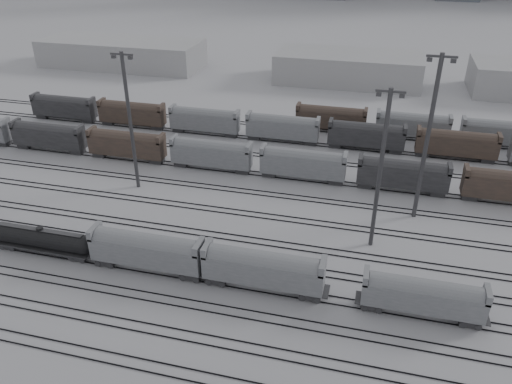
% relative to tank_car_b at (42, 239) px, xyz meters
% --- Properties ---
extents(ground, '(900.00, 900.00, 0.00)m').
position_rel_tank_car_b_xyz_m(ground, '(22.91, -1.00, -2.28)').
color(ground, '#BBBBC1').
rests_on(ground, ground).
extents(tracks, '(220.00, 71.50, 0.16)m').
position_rel_tank_car_b_xyz_m(tracks, '(22.91, 16.50, -2.20)').
color(tracks, black).
rests_on(tracks, ground).
extents(tank_car_b, '(15.95, 2.66, 3.94)m').
position_rel_tank_car_b_xyz_m(tank_car_b, '(0.00, 0.00, 0.00)').
color(tank_car_b, black).
rests_on(tank_car_b, ground).
extents(hopper_car_a, '(15.20, 3.02, 5.44)m').
position_rel_tank_car_b_xyz_m(hopper_car_a, '(15.74, 0.00, 1.08)').
color(hopper_car_a, black).
rests_on(hopper_car_a, ground).
extents(hopper_car_b, '(15.15, 3.01, 5.42)m').
position_rel_tank_car_b_xyz_m(hopper_car_b, '(31.28, 0.00, 1.07)').
color(hopper_car_b, black).
rests_on(hopper_car_b, ground).
extents(hopper_car_c, '(13.84, 2.75, 4.95)m').
position_rel_tank_car_b_xyz_m(hopper_car_c, '(50.17, 0.00, 0.78)').
color(hopper_car_c, black).
rests_on(hopper_car_c, ground).
extents(light_mast_b, '(3.72, 0.60, 23.27)m').
position_rel_tank_car_b_xyz_m(light_mast_b, '(3.85, 21.07, 10.06)').
color(light_mast_b, '#3B3B3E').
rests_on(light_mast_b, ground).
extents(light_mast_c, '(3.67, 0.59, 22.93)m').
position_rel_tank_car_b_xyz_m(light_mast_c, '(43.82, 13.32, 9.89)').
color(light_mast_c, '#3B3B3E').
rests_on(light_mast_c, ground).
extents(light_mast_d, '(4.05, 0.65, 25.33)m').
position_rel_tank_car_b_xyz_m(light_mast_d, '(49.95, 22.87, 11.16)').
color(light_mast_d, '#3B3B3E').
rests_on(light_mast_d, ground).
extents(bg_string_near, '(151.00, 3.00, 5.60)m').
position_rel_tank_car_b_xyz_m(bg_string_near, '(30.91, 31.00, 0.52)').
color(bg_string_near, gray).
rests_on(bg_string_near, ground).
extents(bg_string_mid, '(151.00, 3.00, 5.60)m').
position_rel_tank_car_b_xyz_m(bg_string_mid, '(40.91, 47.00, 0.52)').
color(bg_string_mid, black).
rests_on(bg_string_mid, ground).
extents(bg_string_far, '(66.00, 3.00, 5.60)m').
position_rel_tank_car_b_xyz_m(bg_string_far, '(58.41, 55.00, 0.52)').
color(bg_string_far, '#48382D').
rests_on(bg_string_far, ground).
extents(warehouse_left, '(50.00, 18.00, 8.00)m').
position_rel_tank_car_b_xyz_m(warehouse_left, '(-37.09, 94.00, 1.72)').
color(warehouse_left, '#ADADAF').
rests_on(warehouse_left, ground).
extents(warehouse_mid, '(40.00, 18.00, 8.00)m').
position_rel_tank_car_b_xyz_m(warehouse_mid, '(32.91, 94.00, 1.72)').
color(warehouse_mid, '#ADADAF').
rests_on(warehouse_mid, ground).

